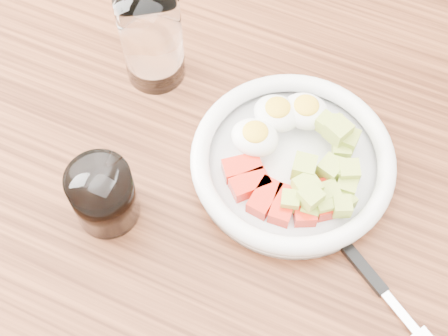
{
  "coord_description": "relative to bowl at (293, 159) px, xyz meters",
  "views": [
    {
      "loc": [
        0.13,
        -0.31,
        1.45
      ],
      "look_at": [
        -0.01,
        0.01,
        0.8
      ],
      "focal_mm": 50.0,
      "sensor_mm": 36.0,
      "label": 1
    }
  ],
  "objects": [
    {
      "name": "bowl",
      "position": [
        0.0,
        0.0,
        0.0
      ],
      "size": [
        0.25,
        0.25,
        0.06
      ],
      "color": "white",
      "rests_on": "dining_table"
    },
    {
      "name": "dining_table",
      "position": [
        -0.06,
        -0.06,
        -0.12
      ],
      "size": [
        1.5,
        0.9,
        0.77
      ],
      "color": "brown",
      "rests_on": "ground"
    },
    {
      "name": "water_glass",
      "position": [
        -0.22,
        0.06,
        0.05
      ],
      "size": [
        0.08,
        0.08,
        0.14
      ],
      "primitive_type": "cylinder",
      "color": "white",
      "rests_on": "dining_table"
    },
    {
      "name": "fork",
      "position": [
        0.13,
        -0.1,
        -0.02
      ],
      "size": [
        0.18,
        0.12,
        0.01
      ],
      "color": "black",
      "rests_on": "dining_table"
    },
    {
      "name": "coffee_glass",
      "position": [
        -0.18,
        -0.14,
        0.02
      ],
      "size": [
        0.07,
        0.07,
        0.08
      ],
      "color": "white",
      "rests_on": "dining_table"
    }
  ]
}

